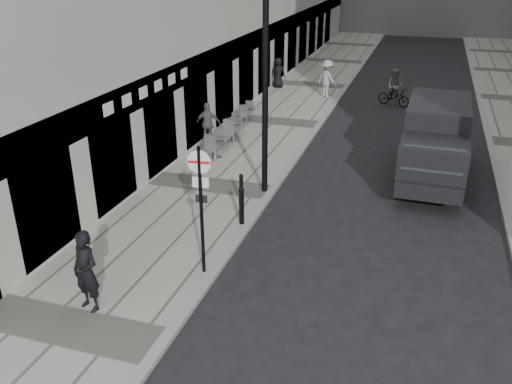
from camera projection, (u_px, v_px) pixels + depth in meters
sidewalk at (275, 122)px, 24.32m from camera, size 4.00×60.00×0.12m
walking_man at (86, 271)px, 11.18m from camera, size 0.75×0.60×1.81m
sign_post at (201, 194)px, 12.05m from camera, size 0.54×0.12×3.14m
lamppost at (265, 66)px, 15.61m from camera, size 0.32×0.32×7.04m
bollard_near at (241, 190)px, 16.19m from camera, size 0.12×0.12×0.87m
bollard_far at (242, 207)px, 14.92m from camera, size 0.14×0.14×1.02m
panel_van at (435, 139)px, 17.88m from camera, size 2.11×5.40×2.52m
cyclist at (394, 92)px, 26.85m from camera, size 1.78×1.20×1.81m
pedestrian_a at (208, 124)px, 21.00m from camera, size 1.05×0.68×1.67m
pedestrian_b at (327, 79)px, 27.83m from camera, size 1.42×1.28×1.91m
pedestrian_c at (278, 73)px, 29.93m from camera, size 0.81×0.54×1.63m
cafe_table_near at (215, 145)px, 19.74m from camera, size 0.78×1.75×1.00m
cafe_table_mid at (247, 112)px, 23.98m from camera, size 0.66×1.49×0.85m
cafe_table_far at (233, 129)px, 21.46m from camera, size 0.80×1.81×1.03m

